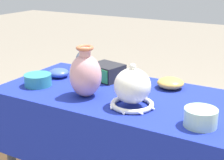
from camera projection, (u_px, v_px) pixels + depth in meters
display_table at (116, 111)px, 1.68m from camera, size 1.17×0.60×0.72m
vase_tall_bulbous at (85, 74)px, 1.59m from camera, size 0.15×0.15×0.24m
vase_dome_bell at (132, 89)px, 1.47m from camera, size 0.20×0.20×0.20m
mosaic_tile_box at (106, 72)px, 1.85m from camera, size 0.19×0.17×0.08m
bowl_shallow_cobalt at (59, 73)px, 1.89m from camera, size 0.11×0.11×0.05m
pot_squat_teal at (38, 80)px, 1.76m from camera, size 0.14×0.14×0.06m
pot_squat_celadon at (201, 117)px, 1.31m from camera, size 0.13×0.13×0.07m
bowl_shallow_ochre at (170, 83)px, 1.72m from camera, size 0.14×0.14×0.05m
jar_round_slate at (84, 61)px, 1.99m from camera, size 0.10×0.10×0.14m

